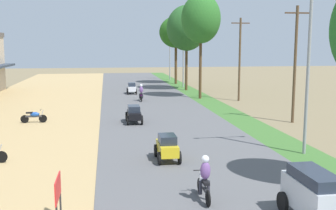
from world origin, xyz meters
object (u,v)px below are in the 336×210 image
Objects in this scene: street_signboard at (58,191)px; car_hatchback_white at (132,88)px; car_van_silver at (312,193)px; streetlamp_near at (309,60)px; car_sedan_black at (134,113)px; car_hatchback_yellow at (167,146)px; median_tree_third at (187,28)px; utility_pole_near at (295,63)px; utility_pole_far at (240,58)px; parked_motorbike_third at (34,116)px; streetlamp_mid at (183,54)px; streetlamp_far at (170,50)px; motorbike_ahead_third at (141,93)px; motorbike_ahead_second at (204,179)px; median_tree_second at (201,19)px; median_tree_fourth at (176,32)px.

car_hatchback_white is at bearing 82.56° from street_signboard.
streetlamp_near is at bearing 64.36° from car_van_silver.
car_hatchback_white reaches higher than car_sedan_black.
car_van_silver is at bearing -115.64° from streetlamp_near.
car_van_silver is (-3.66, -7.63, -3.75)m from streetlamp_near.
car_van_silver is 1.07× the size of car_sedan_black.
streetlamp_near is 4.11× the size of car_hatchback_yellow.
utility_pole_near is at bearing -80.32° from median_tree_third.
street_signboard is at bearing -118.93° from utility_pole_far.
car_hatchback_white is (7.84, 15.83, 0.19)m from parked_motorbike_third.
utility_pole_near is 1.01× the size of utility_pole_far.
street_signboard is at bearing -106.13° from streetlamp_mid.
streetlamp_far is at bearing 76.99° from car_sedan_black.
streetlamp_far is 24.61m from motorbike_ahead_third.
car_hatchback_yellow is at bearing 96.00° from motorbike_ahead_second.
median_tree_second is 10.99m from car_hatchback_white.
car_hatchback_white is at bearing 143.72° from median_tree_second.
median_tree_fourth is (11.13, 43.66, 6.04)m from street_signboard.
utility_pole_far is at bearing 26.75° from parked_motorbike_third.
median_tree_third is (0.08, 7.65, -0.61)m from median_tree_second.
median_tree_third is at bearing -94.85° from streetlamp_mid.
streetlamp_mid is at bearing 56.11° from parked_motorbike_third.
car_van_silver is at bearing -84.33° from car_hatchback_white.
median_tree_second is 4.61× the size of car_sedan_black.
median_tree_third is 1.23× the size of utility_pole_near.
median_tree_fourth is 18.15m from utility_pole_far.
street_signboard reaches higher than car_hatchback_white.
median_tree_fourth is 4.62× the size of car_hatchback_white.
streetlamp_mid is at bearing -87.59° from median_tree_fourth.
median_tree_third is at bearing 109.54° from utility_pole_far.
utility_pole_near is at bearing -84.75° from streetlamp_far.
streetlamp_mid is (14.87, 22.14, 3.78)m from parked_motorbike_third.
street_signboard is 29.94m from utility_pole_far.
streetlamp_near is at bearing -72.27° from motorbike_ahead_third.
car_hatchback_white is 1.11× the size of motorbike_ahead_second.
streetlamp_far is at bearing 74.51° from motorbike_ahead_third.
utility_pole_far reaches higher than motorbike_ahead_second.
streetlamp_near is (14.87, -10.49, 4.22)m from parked_motorbike_third.
streetlamp_near reaches higher than parked_motorbike_third.
streetlamp_far is 49.65m from motorbike_ahead_second.
streetlamp_far reaches higher than parked_motorbike_third.
utility_pole_near is at bearing -51.24° from motorbike_ahead_third.
street_signboard is at bearing -111.37° from median_tree_second.
street_signboard is 0.83× the size of motorbike_ahead_third.
car_sedan_black is at bearing -93.07° from car_hatchback_white.
parked_motorbike_third is at bearing -116.35° from car_hatchback_white.
utility_pole_near is at bearing 66.26° from car_van_silver.
utility_pole_far is at bearing 81.03° from streetlamp_near.
streetlamp_far reaches higher than car_sedan_black.
motorbike_ahead_second is at bearing -102.83° from median_tree_second.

